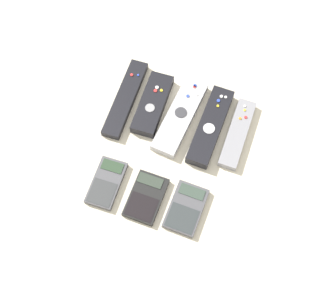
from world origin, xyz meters
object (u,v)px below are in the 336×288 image
at_px(remote_0, 126,98).
at_px(calculator_0, 107,183).
at_px(calculator_1, 144,197).
at_px(remote_3, 210,126).
at_px(remote_1, 153,104).
at_px(remote_4, 237,134).
at_px(calculator_2, 186,208).
at_px(remote_2, 181,117).

height_order(remote_0, calculator_0, remote_0).
bearing_deg(calculator_1, remote_3, 68.58).
xyz_separation_m(remote_1, calculator_1, (0.07, -0.22, -0.01)).
xyz_separation_m(remote_0, remote_3, (0.22, -0.00, 0.00)).
bearing_deg(calculator_0, remote_1, 81.24).
bearing_deg(remote_4, calculator_2, -104.69).
bearing_deg(remote_0, calculator_2, -45.02).
bearing_deg(remote_2, remote_1, 179.00).
relative_size(remote_0, remote_1, 1.29).
distance_m(remote_2, remote_3, 0.07).
relative_size(remote_0, calculator_0, 1.85).
distance_m(remote_0, calculator_0, 0.22).
bearing_deg(remote_2, remote_4, 5.55).
relative_size(remote_3, remote_4, 1.14).
height_order(remote_2, calculator_0, remote_2).
height_order(remote_1, remote_2, remote_1).
relative_size(remote_3, calculator_0, 1.75).
relative_size(remote_2, calculator_2, 1.90).
bearing_deg(remote_4, remote_1, 178.31).
relative_size(remote_2, remote_4, 1.18).
bearing_deg(calculator_1, remote_2, 87.20).
xyz_separation_m(remote_0, remote_1, (0.07, 0.01, 0.00)).
bearing_deg(calculator_1, remote_4, 55.78).
height_order(calculator_0, calculator_2, same).
height_order(remote_0, calculator_2, remote_0).
xyz_separation_m(remote_1, remote_3, (0.15, -0.01, 0.00)).
xyz_separation_m(remote_2, calculator_1, (-0.01, -0.22, -0.00)).
relative_size(remote_2, calculator_1, 1.90).
xyz_separation_m(remote_2, calculator_0, (-0.10, -0.22, -0.00)).
bearing_deg(remote_3, calculator_0, -128.74).
distance_m(remote_4, calculator_0, 0.33).
bearing_deg(calculator_2, calculator_0, -177.82).
height_order(calculator_0, calculator_1, same).
relative_size(calculator_0, calculator_1, 1.05).
distance_m(remote_0, calculator_2, 0.31).
xyz_separation_m(remote_3, remote_4, (0.07, 0.01, -0.00)).
bearing_deg(calculator_0, calculator_2, -0.62).
distance_m(remote_1, calculator_0, 0.23).
xyz_separation_m(remote_4, calculator_2, (-0.05, -0.21, -0.00)).
distance_m(remote_3, calculator_0, 0.28).
bearing_deg(remote_4, remote_0, 179.81).
relative_size(remote_1, calculator_0, 1.43).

